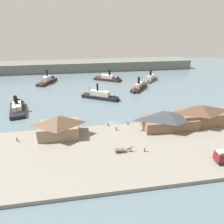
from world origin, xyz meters
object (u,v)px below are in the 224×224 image
Objects in this scene: ferry_moored_east at (111,79)px; ferry_approaching_west at (103,96)px; pedestrian_near_cart at (17,139)px; ferry_approaching_east at (150,79)px; ferry_shed_east_terminal at (59,126)px; mooring_post_center_west at (128,123)px; pedestrian_near_east_shed at (116,129)px; ferry_moored_west at (138,88)px; pedestrian_standing_center at (145,150)px; ferry_departing_north at (17,107)px; mooring_post_center_east at (108,125)px; ferry_shed_west_terminal at (169,120)px; ferry_shed_central_terminal at (201,115)px; ferry_near_quay at (49,80)px; horse_cart at (123,149)px.

ferry_approaching_west is at bearing -105.21° from ferry_moored_east.
ferry_approaching_east is at bearing 44.70° from pedestrian_near_cart.
ferry_shed_east_terminal is 27.99m from mooring_post_center_west.
pedestrian_near_cart is 92.99m from ferry_moored_east.
pedestrian_near_east_shed is 0.09× the size of ferry_moored_west.
ferry_departing_north is (-51.27, 46.80, -0.59)m from pedestrian_standing_center.
ferry_approaching_east is (40.90, 67.38, -0.15)m from mooring_post_center_east.
ferry_shed_west_terminal is 1.17× the size of ferry_approaching_east.
pedestrian_near_east_shed is 7.18m from mooring_post_center_west.
ferry_shed_east_terminal is 0.79× the size of ferry_approaching_east.
ferry_approaching_east is at bearing 70.05° from pedestrian_standing_center.
pedestrian_standing_center is 44.99m from pedestrian_near_cart.
ferry_shed_central_terminal reaches higher than pedestrian_standing_center.
mooring_post_center_east is 8.35m from mooring_post_center_west.
ferry_near_quay reaches higher than pedestrian_near_east_shed.
mooring_post_center_east is 78.82m from ferry_approaching_east.
pedestrian_standing_center is 19.84m from mooring_post_center_west.
ferry_shed_east_terminal is 0.65× the size of ferry_approaching_west.
horse_cart is 53.70m from ferry_approaching_west.
pedestrian_standing_center is at bearing -151.63° from ferry_shed_central_terminal.
ferry_moored_east is (-28.03, 6.61, -0.11)m from ferry_approaching_east.
mooring_post_center_east is 83.08m from ferry_near_quay.
ferry_shed_central_terminal is 20.65× the size of mooring_post_center_west.
pedestrian_near_east_shed is at bearing -97.50° from ferry_moored_east.
mooring_post_center_east is at bearing 179.95° from mooring_post_center_west.
horse_cart is 3.59× the size of pedestrian_standing_center.
horse_cart is 101.46m from ferry_near_quay.
mooring_post_center_west is 0.04× the size of ferry_near_quay.
mooring_post_center_west is at bearing 9.44° from ferry_shed_east_terminal.
ferry_moored_east is (12.88, 73.99, -0.26)m from mooring_post_center_east.
ferry_shed_east_terminal is at bearing -80.33° from ferry_near_quay.
pedestrian_standing_center is at bearing -28.35° from ferry_shed_east_terminal.
ferry_shed_central_terminal is 53.11m from ferry_approaching_west.
ferry_shed_west_terminal reaches higher than pedestrian_standing_center.
ferry_shed_central_terminal is 11.26× the size of pedestrian_near_cart.
ferry_departing_north is at bearing -139.43° from ferry_moored_east.
ferry_moored_east reaches higher than pedestrian_near_east_shed.
ferry_moored_east is at bearing 80.13° from mooring_post_center_east.
ferry_near_quay is at bearing 113.72° from pedestrian_near_east_shed.
ferry_moored_east is at bearing 87.78° from pedestrian_standing_center.
pedestrian_standing_center is 104.94m from ferry_near_quay.
ferry_moored_east is at bearing 107.66° from ferry_shed_central_terminal.
ferry_shed_east_terminal is at bearing 151.65° from pedestrian_standing_center.
pedestrian_near_cart is 0.09× the size of ferry_approaching_east.
pedestrian_near_east_shed reaches higher than mooring_post_center_east.
ferry_approaching_west is at bearing 90.50° from pedestrian_near_east_shed.
ferry_approaching_west is at bearing 99.95° from mooring_post_center_west.
ferry_approaching_east is at bearing 64.22° from mooring_post_center_west.
ferry_approaching_west reaches higher than pedestrian_standing_center.
mooring_post_center_west is (5.77, 4.25, -0.34)m from pedestrian_near_east_shed.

